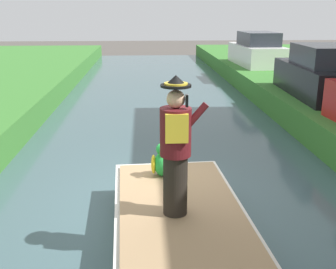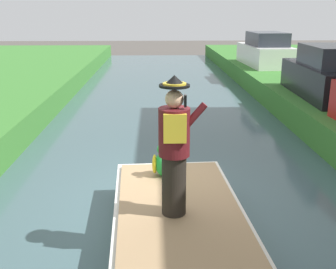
{
  "view_description": "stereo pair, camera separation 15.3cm",
  "coord_description": "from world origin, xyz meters",
  "px_view_note": "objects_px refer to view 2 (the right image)",
  "views": [
    {
      "loc": [
        -0.49,
        -6.47,
        3.32
      ],
      "look_at": [
        -0.15,
        -0.87,
        1.61
      ],
      "focal_mm": 43.96,
      "sensor_mm": 36.0,
      "label": 1
    },
    {
      "loc": [
        -0.34,
        -6.47,
        3.32
      ],
      "look_at": [
        -0.15,
        -0.87,
        1.61
      ],
      "focal_mm": 43.96,
      "sensor_mm": 36.0,
      "label": 2
    }
  ],
  "objects_px": {
    "parrot_plush": "(163,162)",
    "parked_car_dark": "(329,75)",
    "person_pirate": "(174,148)",
    "boat": "(181,237)",
    "parked_car_white": "(265,51)"
  },
  "relations": [
    {
      "from": "person_pirate",
      "to": "parked_car_dark",
      "type": "bearing_deg",
      "value": 56.21
    },
    {
      "from": "parrot_plush",
      "to": "parked_car_dark",
      "type": "xyz_separation_m",
      "value": [
        5.02,
        5.65,
        0.51
      ]
    },
    {
      "from": "parked_car_white",
      "to": "parked_car_dark",
      "type": "bearing_deg",
      "value": -90.0
    },
    {
      "from": "boat",
      "to": "parked_car_white",
      "type": "bearing_deg",
      "value": 71.3
    },
    {
      "from": "parrot_plush",
      "to": "boat",
      "type": "bearing_deg",
      "value": -81.57
    },
    {
      "from": "person_pirate",
      "to": "parked_car_dark",
      "type": "height_order",
      "value": "person_pirate"
    },
    {
      "from": "person_pirate",
      "to": "parked_car_white",
      "type": "relative_size",
      "value": 0.45
    },
    {
      "from": "boat",
      "to": "parked_car_white",
      "type": "distance_m",
      "value": 15.05
    },
    {
      "from": "parked_car_dark",
      "to": "boat",
      "type": "bearing_deg",
      "value": -124.38
    },
    {
      "from": "boat",
      "to": "parked_car_white",
      "type": "height_order",
      "value": "parked_car_white"
    },
    {
      "from": "boat",
      "to": "parrot_plush",
      "type": "xyz_separation_m",
      "value": [
        -0.21,
        1.39,
        0.55
      ]
    },
    {
      "from": "parrot_plush",
      "to": "parked_car_dark",
      "type": "relative_size",
      "value": 0.14
    },
    {
      "from": "parrot_plush",
      "to": "parked_car_dark",
      "type": "bearing_deg",
      "value": 48.38
    },
    {
      "from": "parked_car_dark",
      "to": "parked_car_white",
      "type": "xyz_separation_m",
      "value": [
        0.0,
        7.19,
        0.0
      ]
    },
    {
      "from": "parrot_plush",
      "to": "parked_car_white",
      "type": "height_order",
      "value": "parked_car_white"
    }
  ]
}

